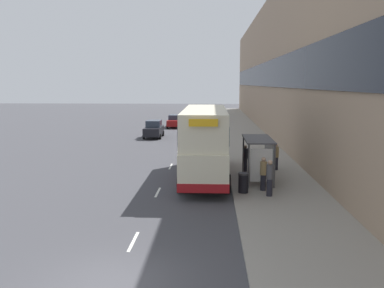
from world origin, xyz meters
The scene contains 21 objects.
ground_plane centered at (0.00, 0.00, 0.00)m, with size 220.00×220.00×0.00m, color #424247.
pavement centered at (6.50, 38.50, 0.07)m, with size 5.00×93.00×0.14m.
terrace_facade centered at (10.49, 38.50, 7.58)m, with size 3.10×93.00×15.17m.
lane_mark_0 centered at (0.00, 3.34, 0.01)m, with size 0.12×2.00×0.01m.
lane_mark_1 centered at (0.00, 10.56, 0.01)m, with size 0.12×2.00×0.01m.
lane_mark_2 centered at (0.00, 17.77, 0.01)m, with size 0.12×2.00×0.01m.
lane_mark_3 centered at (0.00, 24.99, 0.01)m, with size 0.12×2.00×0.01m.
lane_mark_4 centered at (0.00, 32.20, 0.01)m, with size 0.12×2.00×0.01m.
lane_mark_5 centered at (0.00, 39.42, 0.01)m, with size 0.12×2.00×0.01m.
lane_mark_6 centered at (0.00, 46.63, 0.01)m, with size 0.12×2.00×0.01m.
bus_shelter centered at (5.77, 12.94, 1.88)m, with size 1.60×4.20×2.48m.
double_decker_bus_near centered at (2.47, 13.93, 2.28)m, with size 2.85×10.67×4.30m.
car_0 centered at (2.61, 64.47, 0.87)m, with size 2.05×4.22×1.75m.
car_1 centered at (-3.38, 33.84, 0.90)m, with size 1.92×4.38×1.85m.
car_2 centered at (-2.03, 44.62, 0.83)m, with size 1.95×4.52×1.66m.
car_3 centered at (2.62, 54.87, 0.83)m, with size 2.07×4.54×1.65m.
pedestrian_at_shelter centered at (5.64, 10.70, 1.06)m, with size 0.36×0.36×1.80m.
pedestrian_1 centered at (5.83, 9.58, 1.09)m, with size 0.37×0.37×1.85m.
pedestrian_2 centered at (5.06, 15.69, 1.02)m, with size 0.34×0.34×1.73m.
pedestrian_3 centered at (7.13, 16.28, 1.04)m, with size 0.35×0.35×1.77m.
litter_bin centered at (4.55, 10.19, 0.67)m, with size 0.55×0.55×1.05m.
Camera 1 is at (2.89, -11.72, 5.83)m, focal length 40.00 mm.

